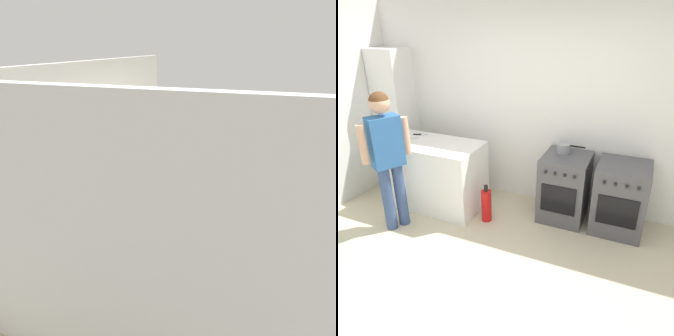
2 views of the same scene
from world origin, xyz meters
The scene contains 13 objects.
ground_plane centered at (0.00, 0.00, 0.00)m, with size 8.00×8.00×0.00m, color beige.
back_wall centered at (0.00, 1.95, 1.30)m, with size 6.00×0.10×2.60m, color white.
side_wall_left centered at (-2.60, 0.40, 1.30)m, with size 0.10×3.10×2.60m, color white.
counter_unit centered at (-1.35, 1.20, 0.45)m, with size 1.30×0.70×0.90m, color white.
oven_left centered at (0.35, 1.58, 0.43)m, with size 0.56×0.62×0.85m.
oven_right centered at (1.02, 1.58, 0.43)m, with size 0.59×0.62×0.85m.
pot centered at (0.28, 1.68, 0.91)m, with size 0.35×0.17×0.12m.
knife_bread centered at (-1.76, 1.18, 0.90)m, with size 0.31×0.22×0.01m.
knife_paring centered at (-1.69, 1.40, 0.91)m, with size 0.21×0.08×0.01m.
person centered at (-1.48, 0.55, 1.01)m, with size 0.33×0.52×1.67m.
fire_extinguisher centered at (-0.52, 1.10, 0.22)m, with size 0.13×0.13×0.50m.
recycling_crate_lower centered at (-2.01, -0.34, 0.14)m, with size 0.52×0.36×0.28m, color #197238.
larder_cabinet centered at (-2.30, 1.68, 1.00)m, with size 0.48×0.44×2.00m, color white.
Camera 1 is at (-3.86, -0.47, 2.78)m, focal length 28.00 mm.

